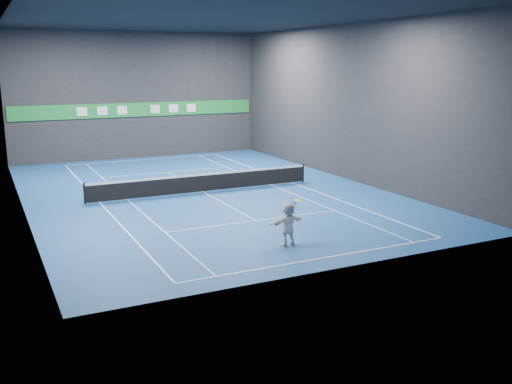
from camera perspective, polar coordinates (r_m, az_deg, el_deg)
name	(u,v)px	position (r m, az deg, el deg)	size (l,w,h in m)	color
ground	(204,192)	(30.74, -5.27, 0.00)	(26.00, 26.00, 0.00)	#19488D
ceiling	(200,18)	(30.09, -5.63, 16.97)	(26.00, 26.00, 0.00)	black
wall_back	(138,96)	(42.47, -11.74, 9.42)	(18.00, 0.10, 9.00)	#27272A
wall_front	(346,135)	(18.54, 8.99, 5.67)	(18.00, 0.10, 9.00)	#27272A
wall_left	(15,114)	(28.21, -22.94, 7.18)	(0.10, 26.00, 9.00)	#27272A
wall_right	(345,103)	(34.30, 8.94, 8.82)	(0.10, 26.00, 9.00)	#27272A
baseline_near	(324,258)	(20.46, 6.77, -6.56)	(10.98, 0.08, 0.01)	white
baseline_far	(145,159)	(41.88, -11.09, 3.21)	(10.98, 0.08, 0.01)	white
sideline_doubles_left	(100,203)	(29.31, -15.35, -1.02)	(0.08, 23.78, 0.01)	white
sideline_doubles_right	(292,183)	(33.03, 3.66, 0.93)	(0.08, 23.78, 0.01)	white
sideline_singles_left	(128,200)	(29.58, -12.73, -0.76)	(0.06, 23.78, 0.01)	white
sideline_singles_right	(271,185)	(32.38, 1.54, 0.71)	(0.06, 23.78, 0.01)	white
service_line_near	(256,221)	(25.03, -0.03, -2.87)	(8.23, 0.06, 0.01)	white
service_line_far	(168,172)	(36.68, -8.84, 1.98)	(8.23, 0.06, 0.01)	white
center_service_line	(204,192)	(30.74, -5.27, 0.01)	(0.06, 12.80, 0.01)	white
player	(288,224)	(21.56, 3.21, -3.19)	(1.53, 0.49, 1.65)	white
tennis_ball	(283,168)	(21.19, 2.71, 2.38)	(0.07, 0.07, 0.07)	yellow
tennis_net	(203,182)	(30.63, -5.29, 0.99)	(12.50, 0.10, 1.07)	black
sponsor_banner	(139,110)	(42.47, -11.66, 8.07)	(17.64, 0.11, 1.00)	#1E8A35
tennis_racket	(294,202)	(21.54, 3.86, -0.99)	(0.52, 0.37, 0.50)	red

